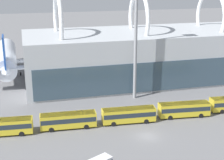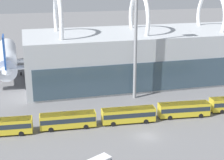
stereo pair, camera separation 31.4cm
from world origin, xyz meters
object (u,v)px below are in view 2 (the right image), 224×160
Objects in this scene: airliner_at_gate_far at (176,51)px; shuttle_bus_0 at (3,126)px; shuttle_bus_3 at (184,109)px; airliner_at_gate_near at (7,58)px; shuttle_bus_2 at (128,114)px; floodlight_mast at (136,22)px; shuttle_bus_1 at (68,120)px.

airliner_at_gate_far is 68.72m from shuttle_bus_0.
shuttle_bus_3 is at bearing 149.97° from airliner_at_gate_far.
airliner_at_gate_near is 41.68m from shuttle_bus_0.
shuttle_bus_2 is at bearing -150.54° from airliner_at_gate_near.
shuttle_bus_3 is at bearing -139.69° from airliner_at_gate_near.
floodlight_mast is at bearing 132.17° from airliner_at_gate_far.
shuttle_bus_0 is 1.00× the size of shuttle_bus_1.
shuttle_bus_2 is (24.89, -0.69, 0.00)m from shuttle_bus_0.
floodlight_mast reaches higher than shuttle_bus_3.
airliner_at_gate_near is 1.07× the size of airliner_at_gate_far.
airliner_at_gate_far is at bearing 58.84° from shuttle_bus_2.
airliner_at_gate_near is 49.29m from shuttle_bus_2.
airliner_at_gate_far is (54.95, 0.08, -1.01)m from airliner_at_gate_near.
airliner_at_gate_far reaches higher than shuttle_bus_0.
floodlight_mast is at bearing 27.88° from shuttle_bus_0.
shuttle_bus_0 is (0.32, -41.52, -3.54)m from airliner_at_gate_near.
shuttle_bus_0 is 12.45m from shuttle_bus_1.
airliner_at_gate_near is 3.44× the size of shuttle_bus_0.
shuttle_bus_3 is at bearing 3.65° from shuttle_bus_2.
floodlight_mast reaches higher than airliner_at_gate_near.
airliner_at_gate_near is 3.43× the size of shuttle_bus_3.
floodlight_mast reaches higher than airliner_at_gate_far.
shuttle_bus_3 is at bearing 3.59° from shuttle_bus_0.
airliner_at_gate_far is 59.42m from shuttle_bus_1.
floodlight_mast reaches higher than shuttle_bus_1.
shuttle_bus_3 is (24.89, -0.60, 0.00)m from shuttle_bus_1.
floodlight_mast is at bearing 71.04° from shuttle_bus_2.
shuttle_bus_0 and shuttle_bus_2 have the same top height.
airliner_at_gate_near is at bearing 124.81° from shuttle_bus_2.
shuttle_bus_1 is at bearing 126.89° from airliner_at_gate_far.
airliner_at_gate_far is at bearing 48.01° from shuttle_bus_1.
airliner_at_gate_far is at bearing 73.33° from shuttle_bus_3.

